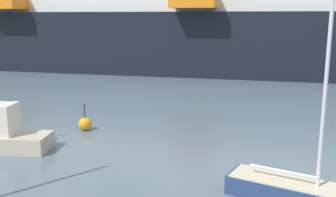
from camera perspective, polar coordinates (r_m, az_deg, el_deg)
sailboat_3 at (r=15.11m, az=19.20°, el=-12.44°), size 5.65×2.79×10.35m
channel_buoy_0 at (r=23.52m, az=-11.96°, el=-3.62°), size 0.77×0.77×1.61m
cruise_ship at (r=50.56m, az=18.36°, el=11.14°), size 129.32×24.56×20.46m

